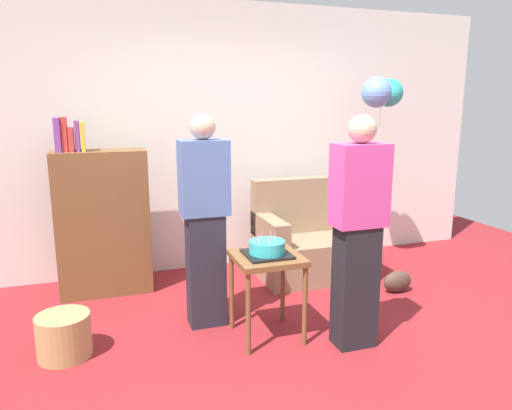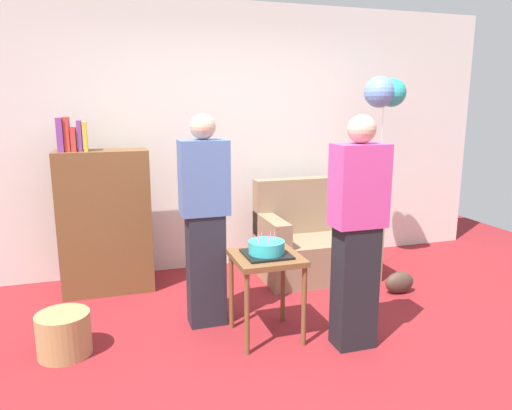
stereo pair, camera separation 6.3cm
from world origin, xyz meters
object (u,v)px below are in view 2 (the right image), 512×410
object	(u,v)px
balloon_bunch	(385,92)
couch	(313,242)
wicker_basket	(64,334)
side_table	(266,268)
birthday_cake	(267,249)
bookshelf	(104,220)
handbag	(399,282)
person_blowing_candles	(205,220)
person_holding_cake	(357,233)

from	to	relation	value
balloon_bunch	couch	bearing A→B (deg)	177.75
wicker_basket	balloon_bunch	distance (m)	3.55
side_table	balloon_bunch	xyz separation A→B (m)	(1.59, 1.08, 1.28)
birthday_cake	balloon_bunch	size ratio (longest dim) A/B	0.16
bookshelf	handbag	distance (m)	2.74
birthday_cake	wicker_basket	size ratio (longest dim) A/B	0.89
bookshelf	side_table	xyz separation A→B (m)	(1.11, -1.29, -0.14)
balloon_bunch	wicker_basket	bearing A→B (deg)	-163.07
person_blowing_candles	wicker_basket	size ratio (longest dim) A/B	4.53
person_blowing_candles	handbag	size ratio (longest dim) A/B	5.82
couch	handbag	size ratio (longest dim) A/B	3.93
side_table	handbag	bearing A→B (deg)	16.33
balloon_bunch	side_table	bearing A→B (deg)	-145.74
side_table	person_blowing_candles	xyz separation A→B (m)	(-0.37, 0.36, 0.30)
birthday_cake	person_holding_cake	bearing A→B (deg)	-28.83
couch	side_table	distance (m)	1.43
couch	birthday_cake	distance (m)	1.46
handbag	wicker_basket	bearing A→B (deg)	-175.01
birthday_cake	handbag	size ratio (longest dim) A/B	1.14
bookshelf	balloon_bunch	size ratio (longest dim) A/B	0.81
bookshelf	person_holding_cake	xyz separation A→B (m)	(1.66, -1.60, 0.16)
birthday_cake	side_table	bearing A→B (deg)	159.88
bookshelf	wicker_basket	world-z (taller)	bookshelf
handbag	bookshelf	bearing A→B (deg)	160.93
birthday_cake	couch	bearing A→B (deg)	51.67
person_holding_cake	wicker_basket	xyz separation A→B (m)	(-1.96, 0.47, -0.68)
bookshelf	handbag	xyz separation A→B (m)	(2.54, -0.88, -0.57)
birthday_cake	balloon_bunch	distance (m)	2.23
person_holding_cake	bookshelf	bearing A→B (deg)	-38.92
couch	person_holding_cake	bearing A→B (deg)	-103.10
person_blowing_candles	person_holding_cake	xyz separation A→B (m)	(0.92, -0.66, 0.00)
couch	balloon_bunch	bearing A→B (deg)	-2.25
side_table	balloon_bunch	world-z (taller)	balloon_bunch
bookshelf	birthday_cake	xyz separation A→B (m)	(1.11, -1.29, 0.01)
handbag	person_blowing_candles	bearing A→B (deg)	-178.06
couch	person_blowing_candles	distance (m)	1.54
side_table	balloon_bunch	size ratio (longest dim) A/B	0.32
side_table	birthday_cake	world-z (taller)	birthday_cake
birthday_cake	person_holding_cake	world-z (taller)	person_holding_cake
handbag	balloon_bunch	world-z (taller)	balloon_bunch
person_blowing_candles	birthday_cake	bearing A→B (deg)	-34.91
bookshelf	balloon_bunch	world-z (taller)	balloon_bunch
balloon_bunch	bookshelf	bearing A→B (deg)	175.54
handbag	balloon_bunch	size ratio (longest dim) A/B	0.14
bookshelf	handbag	size ratio (longest dim) A/B	5.68
person_blowing_candles	wicker_basket	xyz separation A→B (m)	(-1.04, -0.19, -0.68)
person_holding_cake	wicker_basket	bearing A→B (deg)	-8.56
side_table	bookshelf	bearing A→B (deg)	130.53
couch	birthday_cake	bearing A→B (deg)	-128.33
bookshelf	balloon_bunch	bearing A→B (deg)	-4.46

